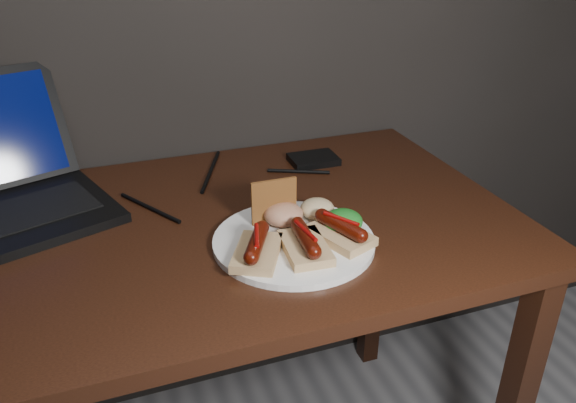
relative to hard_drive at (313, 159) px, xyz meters
The scene contains 11 objects.
desk 0.47m from the hard_drive, 153.33° to the right, with size 1.40×0.70×0.75m.
hard_drive is the anchor object (origin of this frame).
desk_cables 0.42m from the hard_drive, behind, with size 0.88×0.36×0.01m.
plate 0.37m from the hard_drive, 117.47° to the right, with size 0.29×0.29×0.01m, color white.
bread_sausage_left 0.44m from the hard_drive, 124.37° to the right, with size 0.12×0.13×0.04m.
bread_sausage_center 0.41m from the hard_drive, 114.01° to the right, with size 0.08×0.12×0.04m.
bread_sausage_right 0.37m from the hard_drive, 104.87° to the right, with size 0.11×0.13×0.04m.
crispbread 0.32m from the hard_drive, 125.30° to the right, with size 0.09×0.01×0.09m, color #955C29.
salad_greens 0.34m from the hard_drive, 103.19° to the right, with size 0.07×0.07×0.04m, color #136019.
salsa_mound 0.32m from the hard_drive, 121.94° to the right, with size 0.07×0.07×0.04m, color #A11910.
coleslaw_mound 0.29m from the hard_drive, 110.75° to the right, with size 0.06×0.06×0.04m, color beige.
Camera 1 is at (-0.06, 0.46, 1.27)m, focal length 35.00 mm.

